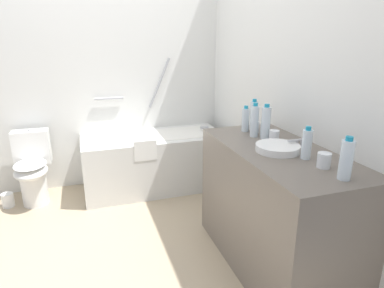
{
  "coord_description": "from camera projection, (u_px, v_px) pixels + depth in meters",
  "views": [
    {
      "loc": [
        -0.15,
        -2.3,
        1.58
      ],
      "look_at": [
        0.63,
        0.09,
        0.78
      ],
      "focal_mm": 31.18,
      "sensor_mm": 36.0,
      "label": 1
    }
  ],
  "objects": [
    {
      "name": "sink_basin",
      "position": [
        278.0,
        148.0,
        2.14
      ],
      "size": [
        0.28,
        0.28,
        0.04
      ],
      "primitive_type": "cylinder",
      "color": "white",
      "rests_on": "vanity_counter"
    },
    {
      "name": "wall_right_mirror",
      "position": [
        286.0,
        85.0,
        2.65
      ],
      "size": [
        0.1,
        3.15,
        2.44
      ],
      "primitive_type": "cube",
      "color": "silver",
      "rests_on": "ground_plane"
    },
    {
      "name": "ground_plane",
      "position": [
        119.0,
        250.0,
        2.61
      ],
      "size": [
        3.75,
        3.75,
        0.0
      ],
      "primitive_type": "plane",
      "color": "tan"
    },
    {
      "name": "water_bottle_3",
      "position": [
        266.0,
        123.0,
        2.39
      ],
      "size": [
        0.07,
        0.07,
        0.25
      ],
      "color": "silver",
      "rests_on": "vanity_counter"
    },
    {
      "name": "drinking_glass_2",
      "position": [
        274.0,
        136.0,
        2.35
      ],
      "size": [
        0.07,
        0.07,
        0.08
      ],
      "primitive_type": "cylinder",
      "color": "white",
      "rests_on": "vanity_counter"
    },
    {
      "name": "water_bottle_1",
      "position": [
        254.0,
        115.0,
        2.62
      ],
      "size": [
        0.06,
        0.06,
        0.24
      ],
      "color": "silver",
      "rests_on": "vanity_counter"
    },
    {
      "name": "toilet",
      "position": [
        32.0,
        168.0,
        3.27
      ],
      "size": [
        0.34,
        0.52,
        0.72
      ],
      "rotation": [
        0.0,
        0.0,
        -1.58
      ],
      "color": "white",
      "rests_on": "ground_plane"
    },
    {
      "name": "vanity_counter",
      "position": [
        275.0,
        209.0,
        2.32
      ],
      "size": [
        0.6,
        1.29,
        0.88
      ],
      "primitive_type": "cube",
      "color": "#6B6056",
      "rests_on": "ground_plane"
    },
    {
      "name": "water_bottle_4",
      "position": [
        255.0,
        121.0,
        2.44
      ],
      "size": [
        0.06,
        0.06,
        0.25
      ],
      "color": "silver",
      "rests_on": "vanity_counter"
    },
    {
      "name": "drinking_glass_3",
      "position": [
        255.0,
        127.0,
        2.56
      ],
      "size": [
        0.07,
        0.07,
        0.09
      ],
      "primitive_type": "cylinder",
      "color": "white",
      "rests_on": "vanity_counter"
    },
    {
      "name": "sink_faucet",
      "position": [
        300.0,
        144.0,
        2.19
      ],
      "size": [
        0.12,
        0.15,
        0.07
      ],
      "color": "#B8B8BD",
      "rests_on": "vanity_counter"
    },
    {
      "name": "water_bottle_2",
      "position": [
        346.0,
        160.0,
        1.69
      ],
      "size": [
        0.07,
        0.07,
        0.23
      ],
      "color": "silver",
      "rests_on": "vanity_counter"
    },
    {
      "name": "toilet_paper_roll",
      "position": [
        8.0,
        200.0,
        3.25
      ],
      "size": [
        0.11,
        0.11,
        0.14
      ],
      "primitive_type": "cylinder",
      "color": "white",
      "rests_on": "ground_plane"
    },
    {
      "name": "drinking_glass_1",
      "position": [
        264.0,
        129.0,
        2.49
      ],
      "size": [
        0.06,
        0.06,
        0.09
      ],
      "primitive_type": "cylinder",
      "color": "white",
      "rests_on": "vanity_counter"
    },
    {
      "name": "water_bottle_5",
      "position": [
        307.0,
        144.0,
        1.99
      ],
      "size": [
        0.06,
        0.06,
        0.2
      ],
      "color": "silver",
      "rests_on": "vanity_counter"
    },
    {
      "name": "bathtub",
      "position": [
        154.0,
        160.0,
        3.61
      ],
      "size": [
        1.48,
        0.65,
        1.37
      ],
      "color": "silver",
      "rests_on": "ground_plane"
    },
    {
      "name": "wall_back_tiled",
      "position": [
        96.0,
        73.0,
        3.52
      ],
      "size": [
        3.08,
        0.1,
        2.44
      ],
      "primitive_type": "cube",
      "color": "silver",
      "rests_on": "ground_plane"
    },
    {
      "name": "water_bottle_0",
      "position": [
        246.0,
        119.0,
        2.59
      ],
      "size": [
        0.06,
        0.06,
        0.2
      ],
      "color": "silver",
      "rests_on": "vanity_counter"
    },
    {
      "name": "drinking_glass_0",
      "position": [
        324.0,
        160.0,
        1.87
      ],
      "size": [
        0.08,
        0.08,
        0.09
      ],
      "primitive_type": "cylinder",
      "color": "white",
      "rests_on": "vanity_counter"
    }
  ]
}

